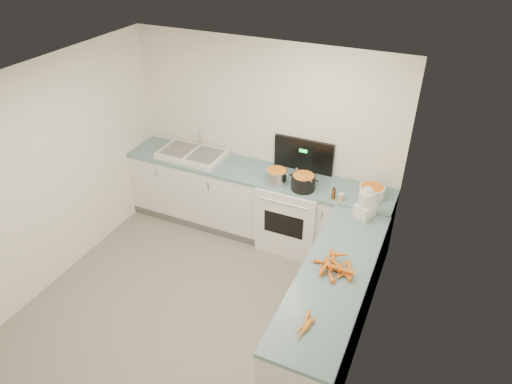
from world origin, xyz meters
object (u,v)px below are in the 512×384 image
at_px(steel_pot, 277,177).
at_px(food_processor, 366,205).
at_px(sink, 192,154).
at_px(mixing_bowl, 372,191).
at_px(spice_jar, 341,198).
at_px(stove, 293,212).
at_px(black_pot, 303,183).
at_px(extract_bottle, 334,194).

xyz_separation_m(steel_pot, food_processor, (1.12, -0.25, 0.07)).
xyz_separation_m(sink, mixing_bowl, (2.37, 0.02, 0.03)).
height_order(steel_pot, mixing_bowl, steel_pot).
bearing_deg(mixing_bowl, steel_pot, -171.39).
distance_m(sink, spice_jar, 2.09).
xyz_separation_m(mixing_bowl, food_processor, (0.01, -0.42, 0.08)).
bearing_deg(mixing_bowl, stove, -177.98).
bearing_deg(food_processor, black_pot, 162.54).
bearing_deg(spice_jar, extract_bottle, 171.80).
bearing_deg(black_pot, spice_jar, -7.59).
distance_m(sink, mixing_bowl, 2.37).
xyz_separation_m(stove, black_pot, (0.15, -0.14, 0.55)).
xyz_separation_m(sink, food_processor, (2.38, -0.40, 0.11)).
relative_size(extract_bottle, spice_jar, 1.52).
height_order(mixing_bowl, spice_jar, mixing_bowl).
bearing_deg(steel_pot, sink, 173.22).
bearing_deg(mixing_bowl, food_processor, -88.02).
xyz_separation_m(stove, steel_pot, (-0.19, -0.13, 0.54)).
height_order(sink, extract_bottle, sink).
height_order(extract_bottle, food_processor, food_processor).
bearing_deg(black_pot, sink, 174.45).
relative_size(spice_jar, food_processor, 0.24).
relative_size(steel_pot, extract_bottle, 2.11).
height_order(stove, mixing_bowl, stove).
distance_m(extract_bottle, food_processor, 0.45).
bearing_deg(extract_bottle, sink, 174.08).
relative_size(black_pot, mixing_bowl, 0.97).
bearing_deg(steel_pot, spice_jar, -4.83).
distance_m(stove, steel_pot, 0.59).
bearing_deg(mixing_bowl, extract_bottle, -149.80).
bearing_deg(mixing_bowl, spice_jar, -140.97).
relative_size(mixing_bowl, extract_bottle, 2.35).
bearing_deg(food_processor, mixing_bowl, 91.98).
relative_size(stove, extract_bottle, 11.02).
relative_size(sink, mixing_bowl, 2.97).
height_order(steel_pot, food_processor, food_processor).
xyz_separation_m(sink, spice_jar, (2.08, -0.22, 0.00)).
relative_size(stove, sink, 1.58).
height_order(spice_jar, food_processor, food_processor).
height_order(stove, black_pot, stove).
xyz_separation_m(stove, sink, (-1.45, 0.02, 0.50)).
distance_m(steel_pot, extract_bottle, 0.72).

